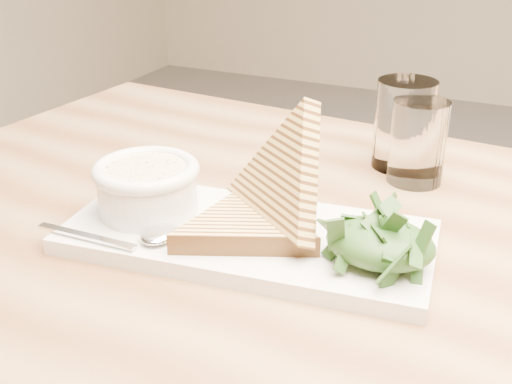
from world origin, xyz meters
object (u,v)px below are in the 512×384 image
at_px(platter, 248,237).
at_px(glass_near, 418,142).
at_px(glass_far, 404,125).
at_px(table_top, 334,275).
at_px(soup_bowl, 148,194).

distance_m(platter, glass_near, 0.26).
bearing_deg(glass_far, table_top, -90.76).
xyz_separation_m(platter, glass_far, (0.09, 0.27, 0.05)).
distance_m(soup_bowl, glass_far, 0.34).
bearing_deg(table_top, glass_near, 82.12).
bearing_deg(table_top, glass_far, 89.24).
bearing_deg(platter, table_top, 7.10).
height_order(table_top, glass_far, glass_far).
relative_size(platter, glass_near, 3.59).
xyz_separation_m(platter, soup_bowl, (-0.11, -0.01, 0.03)).
distance_m(platter, soup_bowl, 0.12).
bearing_deg(table_top, platter, -172.90).
bearing_deg(platter, glass_far, 70.99).
bearing_deg(table_top, soup_bowl, -174.80).
bearing_deg(glass_far, platter, -109.01).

